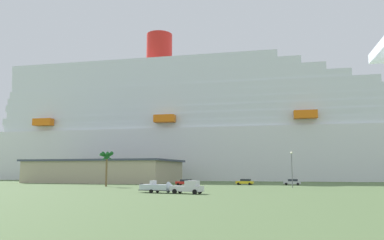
{
  "coord_description": "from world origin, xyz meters",
  "views": [
    {
      "loc": [
        22.65,
        -86.06,
        3.95
      ],
      "look_at": [
        -6.86,
        33.84,
        20.22
      ],
      "focal_mm": 35.65,
      "sensor_mm": 36.0,
      "label": 1
    }
  ],
  "objects_px": {
    "pickup_truck": "(188,187)",
    "street_lamp": "(292,164)",
    "small_boat_on_trailer": "(159,187)",
    "palm_tree": "(107,158)",
    "parked_car_yellow_taxi": "(245,182)",
    "parked_car_silver_sedan": "(292,182)",
    "cruise_ship": "(228,131)",
    "parked_car_red_hatchback": "(185,182)"
  },
  "relations": [
    {
      "from": "small_boat_on_trailer",
      "to": "parked_car_red_hatchback",
      "type": "height_order",
      "value": "small_boat_on_trailer"
    },
    {
      "from": "small_boat_on_trailer",
      "to": "parked_car_yellow_taxi",
      "type": "relative_size",
      "value": 1.58
    },
    {
      "from": "parked_car_red_hatchback",
      "to": "street_lamp",
      "type": "bearing_deg",
      "value": -13.97
    },
    {
      "from": "cruise_ship",
      "to": "street_lamp",
      "type": "distance_m",
      "value": 68.41
    },
    {
      "from": "palm_tree",
      "to": "parked_car_yellow_taxi",
      "type": "relative_size",
      "value": 1.78
    },
    {
      "from": "small_boat_on_trailer",
      "to": "street_lamp",
      "type": "xyz_separation_m",
      "value": [
        22.9,
        26.23,
        4.38
      ]
    },
    {
      "from": "pickup_truck",
      "to": "street_lamp",
      "type": "height_order",
      "value": "street_lamp"
    },
    {
      "from": "small_boat_on_trailer",
      "to": "parked_car_red_hatchback",
      "type": "bearing_deg",
      "value": 97.08
    },
    {
      "from": "parked_car_yellow_taxi",
      "to": "parked_car_silver_sedan",
      "type": "height_order",
      "value": "same"
    },
    {
      "from": "cruise_ship",
      "to": "palm_tree",
      "type": "xyz_separation_m",
      "value": [
        -19.86,
        -67.09,
        -12.67
      ]
    },
    {
      "from": "parked_car_yellow_taxi",
      "to": "parked_car_red_hatchback",
      "type": "height_order",
      "value": "same"
    },
    {
      "from": "palm_tree",
      "to": "parked_car_red_hatchback",
      "type": "xyz_separation_m",
      "value": [
        16.83,
        11.31,
        -6.02
      ]
    },
    {
      "from": "pickup_truck",
      "to": "parked_car_yellow_taxi",
      "type": "relative_size",
      "value": 1.22
    },
    {
      "from": "palm_tree",
      "to": "parked_car_yellow_taxi",
      "type": "height_order",
      "value": "palm_tree"
    },
    {
      "from": "cruise_ship",
      "to": "pickup_truck",
      "type": "relative_size",
      "value": 44.29
    },
    {
      "from": "pickup_truck",
      "to": "palm_tree",
      "type": "relative_size",
      "value": 0.69
    },
    {
      "from": "pickup_truck",
      "to": "parked_car_silver_sedan",
      "type": "relative_size",
      "value": 1.29
    },
    {
      "from": "cruise_ship",
      "to": "pickup_truck",
      "type": "bearing_deg",
      "value": -85.85
    },
    {
      "from": "pickup_truck",
      "to": "street_lamp",
      "type": "distance_m",
      "value": 32.7
    },
    {
      "from": "cruise_ship",
      "to": "small_boat_on_trailer",
      "type": "height_order",
      "value": "cruise_ship"
    },
    {
      "from": "palm_tree",
      "to": "street_lamp",
      "type": "height_order",
      "value": "palm_tree"
    },
    {
      "from": "small_boat_on_trailer",
      "to": "parked_car_red_hatchback",
      "type": "distance_m",
      "value": 33.2
    },
    {
      "from": "pickup_truck",
      "to": "parked_car_silver_sedan",
      "type": "xyz_separation_m",
      "value": [
        17.62,
        42.78,
        -0.21
      ]
    },
    {
      "from": "palm_tree",
      "to": "parked_car_red_hatchback",
      "type": "relative_size",
      "value": 1.78
    },
    {
      "from": "small_boat_on_trailer",
      "to": "street_lamp",
      "type": "distance_m",
      "value": 35.09
    },
    {
      "from": "parked_car_yellow_taxi",
      "to": "palm_tree",
      "type": "bearing_deg",
      "value": -150.06
    },
    {
      "from": "parked_car_red_hatchback",
      "to": "cruise_ship",
      "type": "bearing_deg",
      "value": 86.89
    },
    {
      "from": "cruise_ship",
      "to": "small_boat_on_trailer",
      "type": "bearing_deg",
      "value": -89.32
    },
    {
      "from": "small_boat_on_trailer",
      "to": "street_lamp",
      "type": "relative_size",
      "value": 0.92
    },
    {
      "from": "small_boat_on_trailer",
      "to": "street_lamp",
      "type": "height_order",
      "value": "street_lamp"
    },
    {
      "from": "pickup_truck",
      "to": "small_boat_on_trailer",
      "type": "height_order",
      "value": "pickup_truck"
    },
    {
      "from": "cruise_ship",
      "to": "parked_car_silver_sedan",
      "type": "distance_m",
      "value": 56.07
    },
    {
      "from": "small_boat_on_trailer",
      "to": "palm_tree",
      "type": "distance_m",
      "value": 30.66
    },
    {
      "from": "cruise_ship",
      "to": "palm_tree",
      "type": "relative_size",
      "value": 30.46
    },
    {
      "from": "pickup_truck",
      "to": "parked_car_red_hatchback",
      "type": "xyz_separation_m",
      "value": [
        -9.55,
        34.04,
        -0.21
      ]
    },
    {
      "from": "small_boat_on_trailer",
      "to": "palm_tree",
      "type": "bearing_deg",
      "value": 134.05
    },
    {
      "from": "parked_car_yellow_taxi",
      "to": "parked_car_red_hatchback",
      "type": "xyz_separation_m",
      "value": [
        -14.82,
        -6.92,
        0.0
      ]
    },
    {
      "from": "parked_car_silver_sedan",
      "to": "parked_car_red_hatchback",
      "type": "relative_size",
      "value": 0.95
    },
    {
      "from": "pickup_truck",
      "to": "parked_car_red_hatchback",
      "type": "height_order",
      "value": "pickup_truck"
    },
    {
      "from": "cruise_ship",
      "to": "street_lamp",
      "type": "relative_size",
      "value": 31.64
    },
    {
      "from": "cruise_ship",
      "to": "pickup_truck",
      "type": "distance_m",
      "value": 91.93
    },
    {
      "from": "palm_tree",
      "to": "cruise_ship",
      "type": "bearing_deg",
      "value": 73.51
    }
  ]
}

